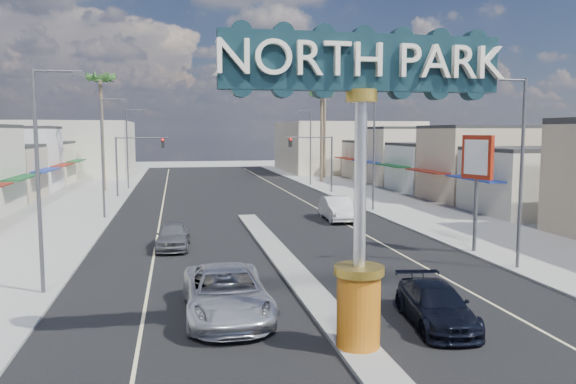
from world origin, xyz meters
name	(u,v)px	position (x,y,z in m)	size (l,w,h in m)	color
ground	(245,215)	(0.00, 30.00, 0.00)	(160.00, 160.00, 0.00)	gray
road	(245,215)	(0.00, 30.00, 0.01)	(20.00, 120.00, 0.01)	black
median_island	(283,259)	(0.00, 14.00, 0.08)	(1.30, 30.00, 0.16)	gray
sidewalk_left	(57,220)	(-14.00, 30.00, 0.06)	(8.00, 120.00, 0.12)	gray
sidewalk_right	(412,209)	(14.00, 30.00, 0.06)	(8.00, 120.00, 0.12)	gray
storefront_row_right	(449,164)	(24.00, 43.00, 3.00)	(12.00, 42.00, 6.00)	#B7B29E
backdrop_far_left	(61,148)	(-22.00, 75.00, 4.00)	(20.00, 20.00, 8.00)	#B7B29E
backdrop_far_right	(345,147)	(22.00, 75.00, 4.00)	(20.00, 20.00, 8.00)	beige
gateway_sign	(361,154)	(0.00, 1.98, 5.93)	(8.20, 1.50, 9.15)	orange
traffic_signal_left	(135,154)	(-9.18, 43.99, 4.27)	(5.09, 0.45, 6.00)	#47474C
traffic_signal_right	(315,153)	(9.18, 43.99, 4.27)	(5.09, 0.45, 6.00)	#47474C
streetlight_l_near	(42,170)	(-10.43, 10.00, 5.07)	(2.03, 0.22, 9.00)	#47474C
streetlight_l_mid	(105,151)	(-10.43, 30.00, 5.07)	(2.03, 0.22, 9.00)	#47474C
streetlight_l_far	(129,144)	(-10.43, 52.00, 5.07)	(2.03, 0.22, 9.00)	#47474C
streetlight_r_near	(519,164)	(10.43, 10.00, 5.07)	(2.03, 0.22, 9.00)	#47474C
streetlight_r_mid	(372,150)	(10.43, 30.00, 5.07)	(2.03, 0.22, 9.00)	#47474C
streetlight_r_far	(309,144)	(10.43, 52.00, 5.07)	(2.03, 0.22, 9.00)	#47474C
palm_left_far	(100,85)	(-13.00, 50.00, 11.50)	(2.60, 2.60, 13.10)	brown
palm_right_mid	(322,99)	(13.00, 56.00, 10.60)	(2.60, 2.60, 12.10)	brown
palm_right_far	(325,88)	(15.00, 62.00, 12.39)	(2.60, 2.60, 14.10)	brown
suv_left	(226,293)	(-3.60, 5.92, 0.87)	(2.89, 6.26, 1.74)	silver
suv_right	(436,305)	(3.34, 3.70, 0.69)	(1.93, 4.74, 1.38)	black
car_parked_left	(173,235)	(-5.50, 18.13, 0.76)	(1.78, 4.43, 1.51)	slate
car_parked_right	(337,209)	(6.37, 26.04, 0.87)	(1.83, 5.25, 1.73)	silver
bank_pylon_sign	(477,164)	(10.49, 13.78, 4.84)	(0.87, 1.92, 6.24)	#47474C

